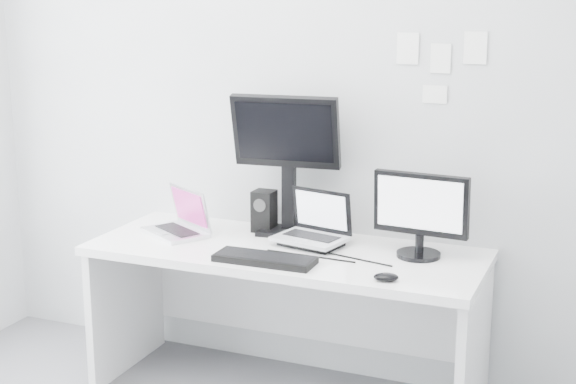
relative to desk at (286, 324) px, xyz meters
name	(u,v)px	position (x,y,z in m)	size (l,w,h in m)	color
back_wall	(314,104)	(0.00, 0.35, 0.99)	(3.60, 3.60, 0.00)	silver
desk	(286,324)	(0.00, 0.00, 0.00)	(1.80, 0.70, 0.73)	white
macbook	(174,211)	(-0.58, 0.01, 0.48)	(0.31, 0.23, 0.23)	silver
speaker	(264,211)	(-0.21, 0.23, 0.47)	(0.10, 0.10, 0.20)	black
dell_laptop	(310,219)	(0.09, 0.08, 0.49)	(0.31, 0.24, 0.26)	silver
rear_monitor	(287,163)	(-0.08, 0.22, 0.71)	(0.51, 0.18, 0.69)	black
samsung_monitor	(420,214)	(0.59, 0.11, 0.56)	(0.42, 0.19, 0.39)	black
keyboard	(265,259)	(0.00, -0.22, 0.38)	(0.44, 0.16, 0.03)	black
mouse	(386,277)	(0.55, -0.26, 0.38)	(0.10, 0.06, 0.03)	black
wall_note_0	(408,48)	(0.45, 0.34, 1.26)	(0.10, 0.00, 0.14)	white
wall_note_1	(441,58)	(0.60, 0.34, 1.22)	(0.09, 0.00, 0.13)	white
wall_note_2	(475,48)	(0.75, 0.34, 1.26)	(0.10, 0.00, 0.14)	white
wall_note_3	(435,94)	(0.58, 0.34, 1.05)	(0.11, 0.00, 0.08)	white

